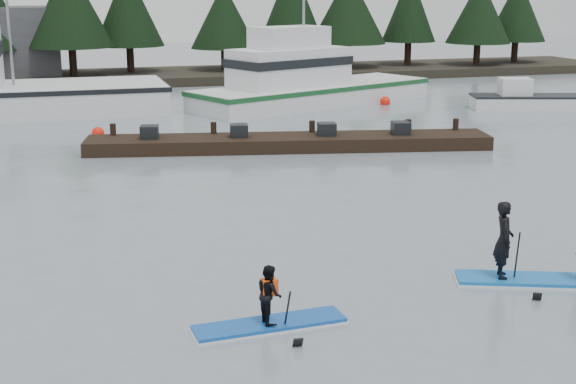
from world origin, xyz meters
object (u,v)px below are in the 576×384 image
object	(u,v)px
floating_dock	(289,143)
paddleboard_duo	(535,257)
paddleboard_solo	(270,307)
fishing_boat_medium	(307,94)

from	to	relation	value
floating_dock	paddleboard_duo	world-z (taller)	paddleboard_duo
floating_dock	paddleboard_duo	bearing A→B (deg)	-75.49
paddleboard_solo	paddleboard_duo	size ratio (longest dim) A/B	0.83
paddleboard_duo	paddleboard_solo	bearing A→B (deg)	-152.96
floating_dock	paddleboard_solo	bearing A→B (deg)	-96.52
paddleboard_solo	paddleboard_duo	xyz separation A→B (m)	(6.17, 0.64, 0.20)
fishing_boat_medium	paddleboard_solo	xyz separation A→B (m)	(-9.71, -27.90, -0.19)
paddleboard_duo	fishing_boat_medium	bearing A→B (deg)	103.70
floating_dock	paddleboard_solo	xyz separation A→B (m)	(-5.27, -16.43, 0.14)
fishing_boat_medium	paddleboard_duo	world-z (taller)	fishing_boat_medium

